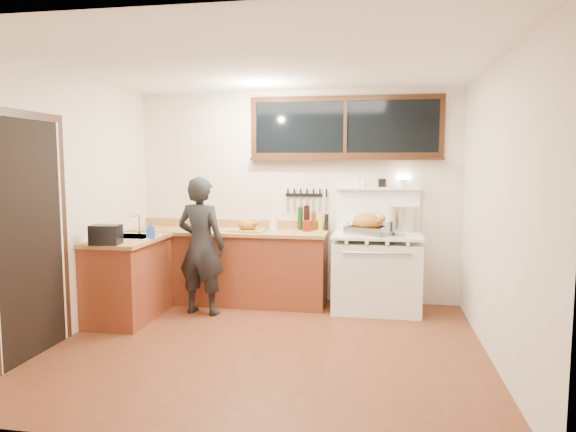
% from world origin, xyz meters
% --- Properties ---
extents(ground_plane, '(4.00, 3.50, 0.02)m').
position_xyz_m(ground_plane, '(0.00, 0.00, -0.01)').
color(ground_plane, '#532715').
extents(room_shell, '(4.10, 3.60, 2.65)m').
position_xyz_m(room_shell, '(0.00, 0.00, 1.65)').
color(room_shell, beige).
rests_on(room_shell, ground).
extents(counter_back, '(2.44, 0.64, 1.00)m').
position_xyz_m(counter_back, '(-0.80, 1.45, 0.45)').
color(counter_back, maroon).
rests_on(counter_back, ground).
extents(counter_left, '(0.64, 1.09, 0.90)m').
position_xyz_m(counter_left, '(-1.70, 0.62, 0.45)').
color(counter_left, maroon).
rests_on(counter_left, ground).
extents(sink_unit, '(0.50, 0.45, 0.37)m').
position_xyz_m(sink_unit, '(-1.68, 0.70, 0.85)').
color(sink_unit, white).
rests_on(sink_unit, counter_left).
extents(vintage_stove, '(1.02, 0.74, 1.58)m').
position_xyz_m(vintage_stove, '(1.00, 1.41, 0.47)').
color(vintage_stove, white).
rests_on(vintage_stove, ground).
extents(back_window, '(2.32, 0.13, 0.77)m').
position_xyz_m(back_window, '(0.60, 1.72, 2.06)').
color(back_window, black).
rests_on(back_window, room_shell).
extents(left_doorway, '(0.02, 1.04, 2.17)m').
position_xyz_m(left_doorway, '(-1.99, -0.55, 1.09)').
color(left_doorway, black).
rests_on(left_doorway, ground).
extents(knife_strip, '(0.52, 0.03, 0.28)m').
position_xyz_m(knife_strip, '(0.12, 1.73, 1.31)').
color(knife_strip, black).
rests_on(knife_strip, room_shell).
extents(man, '(0.63, 0.47, 1.57)m').
position_xyz_m(man, '(-0.96, 0.93, 0.78)').
color(man, black).
rests_on(man, ground).
extents(soap_bottle, '(0.11, 0.11, 0.19)m').
position_xyz_m(soap_bottle, '(-1.43, 0.64, 0.99)').
color(soap_bottle, blue).
rests_on(soap_bottle, counter_left).
extents(toaster, '(0.31, 0.24, 0.20)m').
position_xyz_m(toaster, '(-1.70, 0.18, 1.00)').
color(toaster, black).
rests_on(toaster, counter_left).
extents(cutting_board, '(0.46, 0.37, 0.14)m').
position_xyz_m(cutting_board, '(-0.53, 1.38, 0.95)').
color(cutting_board, '#A37740').
rests_on(cutting_board, counter_back).
extents(roast_turkey, '(0.52, 0.46, 0.25)m').
position_xyz_m(roast_turkey, '(0.89, 1.31, 1.00)').
color(roast_turkey, silver).
rests_on(roast_turkey, vintage_stove).
extents(stockpot, '(0.42, 0.42, 0.31)m').
position_xyz_m(stockpot, '(1.30, 1.69, 1.05)').
color(stockpot, silver).
rests_on(stockpot, vintage_stove).
extents(saucepan, '(0.21, 0.30, 0.13)m').
position_xyz_m(saucepan, '(1.07, 1.57, 0.96)').
color(saucepan, silver).
rests_on(saucepan, vintage_stove).
extents(pot_lid, '(0.35, 0.35, 0.04)m').
position_xyz_m(pot_lid, '(1.18, 1.24, 0.91)').
color(pot_lid, silver).
rests_on(pot_lid, vintage_stove).
extents(coffee_tin, '(0.11, 0.10, 0.13)m').
position_xyz_m(coffee_tin, '(0.17, 1.49, 0.97)').
color(coffee_tin, maroon).
rests_on(coffee_tin, counter_back).
extents(pitcher, '(0.11, 0.11, 0.19)m').
position_xyz_m(pitcher, '(-0.25, 1.57, 0.99)').
color(pitcher, white).
rests_on(pitcher, counter_back).
extents(bottle_cluster, '(0.38, 0.07, 0.30)m').
position_xyz_m(bottle_cluster, '(0.19, 1.63, 1.03)').
color(bottle_cluster, black).
rests_on(bottle_cluster, counter_back).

